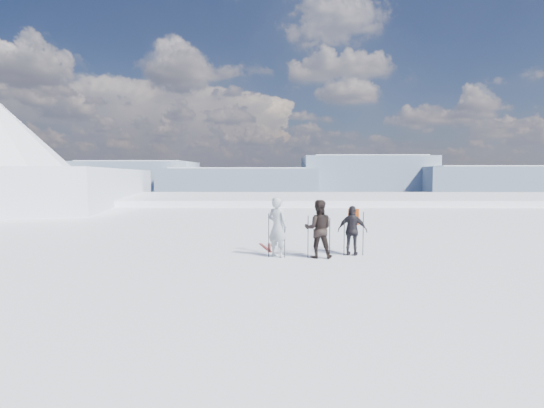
{
  "coord_description": "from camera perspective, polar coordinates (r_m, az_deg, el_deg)",
  "views": [
    {
      "loc": [
        -2.44,
        -10.33,
        2.55
      ],
      "look_at": [
        -2.54,
        3.0,
        1.61
      ],
      "focal_mm": 28.0,
      "sensor_mm": 36.0,
      "label": 1
    }
  ],
  "objects": [
    {
      "name": "skier_grey",
      "position": [
        13.03,
        0.74,
        -3.1
      ],
      "size": [
        0.81,
        0.77,
        1.86
      ],
      "primitive_type": "imported",
      "rotation": [
        0.0,
        0.0,
        2.49
      ],
      "color": "#9CA4AB",
      "rests_on": "ground"
    },
    {
      "name": "skier_pack",
      "position": [
        13.53,
        10.77,
        -3.54
      ],
      "size": [
        0.99,
        0.64,
        1.56
      ],
      "primitive_type": "imported",
      "rotation": [
        0.0,
        0.0,
        2.83
      ],
      "color": "black",
      "rests_on": "ground"
    },
    {
      "name": "near_ridge",
      "position": [
        46.75,
        -30.85,
        -4.01
      ],
      "size": [
        31.37,
        35.68,
        25.62
      ],
      "color": "white",
      "rests_on": "ground"
    },
    {
      "name": "far_mountain_range",
      "position": [
        466.32,
        4.35,
        2.85
      ],
      "size": [
        770.0,
        110.0,
        53.0
      ],
      "color": "slate",
      "rests_on": "ground"
    },
    {
      "name": "skis_loose",
      "position": [
        14.72,
        -0.64,
        -5.87
      ],
      "size": [
        0.49,
        1.7,
        0.03
      ],
      "color": "black",
      "rests_on": "ground"
    },
    {
      "name": "backpack",
      "position": [
        13.68,
        10.96,
        0.88
      ],
      "size": [
        0.37,
        0.28,
        0.5
      ],
      "primitive_type": "cube",
      "rotation": [
        0.0,
        0.0,
        2.83
      ],
      "color": "#D55114",
      "rests_on": "skier_pack"
    },
    {
      "name": "skier_dark",
      "position": [
        12.97,
        6.27,
        -3.35
      ],
      "size": [
        0.91,
        0.73,
        1.77
      ],
      "primitive_type": "imported",
      "rotation": [
        0.0,
        0.0,
        3.07
      ],
      "color": "black",
      "rests_on": "ground"
    },
    {
      "name": "lake_basin",
      "position": [
        41.41,
        3.82,
        -8.58
      ],
      "size": [
        820.0,
        820.0,
        71.62
      ],
      "color": "white",
      "rests_on": "ground"
    },
    {
      "name": "ski_poles",
      "position": [
        13.11,
        6.03,
        -4.39
      ],
      "size": [
        2.98,
        0.49,
        1.37
      ],
      "color": "black",
      "rests_on": "ground"
    }
  ]
}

